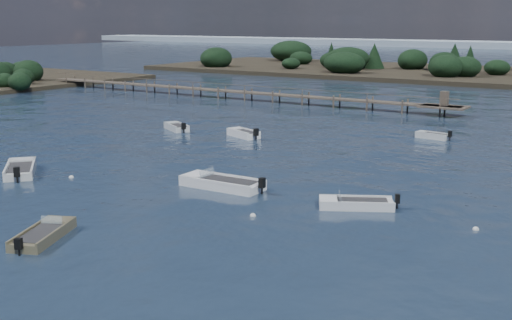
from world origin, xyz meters
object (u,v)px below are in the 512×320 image
Objects in this scene: tender_far_grey at (177,128)px; jetty at (248,93)px; dinghy_mid_white_a at (222,185)px; dinghy_mid_grey at (21,171)px; tender_far_grey_b at (432,137)px; tender_far_white at (243,135)px; dinghy_near_olive at (44,236)px; dinghy_mid_white_b at (356,205)px.

jetty is (-7.32, 23.14, 0.81)m from tender_far_grey.
dinghy_mid_grey is at bearing -161.86° from dinghy_mid_white_a.
dinghy_mid_grey is at bearing -124.14° from tender_far_grey_b.
tender_far_white is 1.21× the size of tender_far_grey_b.
dinghy_mid_grey reaches higher than dinghy_near_olive.
tender_far_grey is (-7.42, -0.44, -0.02)m from tender_far_white.
dinghy_mid_white_b is (10.32, 13.01, 0.00)m from dinghy_near_olive.
dinghy_mid_grey is 14.65m from dinghy_near_olive.
jetty is at bearing 123.02° from tender_far_white.
dinghy_mid_white_a is 1.33× the size of dinghy_mid_white_b.
dinghy_mid_grey is 14.46m from dinghy_mid_white_a.
tender_far_grey is 0.85× the size of dinghy_mid_white_b.
tender_far_grey is at bearing -157.66° from tender_far_grey_b.
dinghy_mid_white_b is at bearing -49.12° from jetty.
tender_far_grey_b is at bearing 79.12° from dinghy_near_olive.
dinghy_mid_white_b is at bearing 3.50° from dinghy_mid_white_a.
dinghy_mid_grey is 0.07× the size of jetty.
dinghy_mid_white_b is 49.67m from jetty.
tender_far_grey reaches higher than tender_far_grey_b.
dinghy_mid_grey is at bearing 147.05° from dinghy_near_olive.
jetty is at bearing 130.88° from dinghy_mid_white_b.
dinghy_near_olive is (7.44, -27.87, -0.05)m from tender_far_white.
tender_far_white reaches higher than dinghy_near_olive.
dinghy_mid_white_b is (22.61, 5.04, -0.03)m from dinghy_mid_grey.
dinghy_mid_white_a is at bearing 18.14° from dinghy_mid_grey.
tender_far_grey_b is at bearing 76.96° from dinghy_mid_white_a.
dinghy_mid_white_a reaches higher than dinghy_mid_white_b.
tender_far_white is at bearing 119.99° from dinghy_mid_white_a.
jetty is at bearing 107.56° from tender_far_grey.
dinghy_mid_white_a is 22.14m from tender_far_grey.
dinghy_mid_white_a is 1.78× the size of tender_far_grey_b.
jetty reaches higher than tender_far_white.
tender_far_grey_b is at bearing 22.34° from tender_far_grey.
tender_far_grey is (-16.32, 14.96, -0.00)m from dinghy_mid_white_a.
dinghy_mid_white_b is 1.34× the size of tender_far_grey_b.
dinghy_near_olive is 1.20× the size of tender_far_grey.
tender_far_white is at bearing 76.30° from dinghy_mid_grey.
tender_far_grey is at bearing -176.58° from tender_far_white.
dinghy_near_olive is at bearing -75.06° from tender_far_white.
dinghy_near_olive is 1.37× the size of tender_far_grey_b.
dinghy_mid_grey is 1.47× the size of tender_far_grey_b.
dinghy_mid_white_a is 24.58m from tender_far_grey_b.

